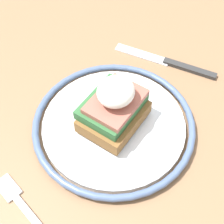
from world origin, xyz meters
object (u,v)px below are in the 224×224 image
(sandwich, at_px, (113,106))
(fork, at_px, (30,215))
(knife, at_px, (172,63))
(plate, at_px, (112,123))

(sandwich, height_order, fork, sandwich)
(sandwich, height_order, knife, sandwich)
(plate, distance_m, sandwich, 0.04)
(plate, relative_size, knife, 1.30)
(fork, distance_m, knife, 0.34)
(knife, bearing_deg, fork, 176.15)
(plate, bearing_deg, sandwich, 19.04)
(plate, distance_m, knife, 0.17)
(sandwich, xyz_separation_m, fork, (-0.17, 0.01, -0.04))
(plate, relative_size, sandwich, 2.32)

